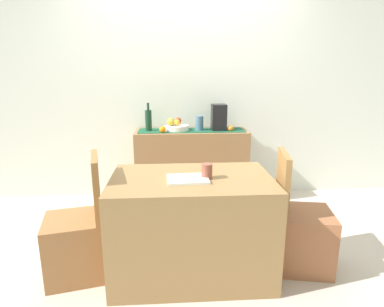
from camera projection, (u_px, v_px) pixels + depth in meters
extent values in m
cube|color=beige|center=(194.00, 239.00, 2.91)|extent=(6.40, 6.40, 0.02)
cube|color=silver|center=(187.00, 82.00, 3.72)|extent=(6.40, 0.06, 2.70)
cube|color=#976C44|center=(192.00, 166.00, 3.70)|extent=(1.25, 0.42, 0.82)
cube|color=#1A5035|center=(191.00, 130.00, 3.60)|extent=(1.18, 0.32, 0.01)
cylinder|color=white|center=(177.00, 128.00, 3.58)|extent=(0.27, 0.27, 0.06)
sphere|color=gold|center=(170.00, 122.00, 3.53)|extent=(0.08, 0.08, 0.08)
sphere|color=#95B237|center=(171.00, 121.00, 3.61)|extent=(0.08, 0.08, 0.08)
sphere|color=#AC3B27|center=(178.00, 121.00, 3.64)|extent=(0.08, 0.08, 0.08)
sphere|color=gold|center=(177.00, 123.00, 3.54)|extent=(0.07, 0.07, 0.07)
cylinder|color=#193926|center=(148.00, 121.00, 3.54)|extent=(0.07, 0.07, 0.23)
cylinder|color=#193926|center=(148.00, 106.00, 3.50)|extent=(0.03, 0.03, 0.08)
cube|color=black|center=(219.00, 117.00, 3.58)|extent=(0.16, 0.18, 0.29)
cylinder|color=slate|center=(199.00, 123.00, 3.59)|extent=(0.09, 0.09, 0.16)
sphere|color=orange|center=(163.00, 130.00, 3.46)|extent=(0.07, 0.07, 0.07)
sphere|color=orange|center=(231.00, 128.00, 3.55)|extent=(0.06, 0.06, 0.06)
cube|color=olive|center=(192.00, 225.00, 2.37)|extent=(1.14, 0.72, 0.74)
cube|color=white|center=(188.00, 179.00, 2.21)|extent=(0.29, 0.23, 0.02)
cylinder|color=brown|center=(207.00, 171.00, 2.24)|extent=(0.08, 0.08, 0.11)
cube|color=#9F693E|center=(75.00, 247.00, 2.35)|extent=(0.48, 0.48, 0.45)
cube|color=#9C6837|center=(96.00, 186.00, 2.29)|extent=(0.13, 0.40, 0.45)
cube|color=#9B5D3B|center=(303.00, 239.00, 2.45)|extent=(0.47, 0.47, 0.45)
cube|color=olive|center=(283.00, 182.00, 2.36)|extent=(0.11, 0.40, 0.45)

